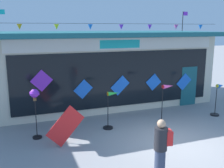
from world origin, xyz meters
The scene contains 8 objects.
ground_plane centered at (0.00, 0.00, 0.00)m, with size 80.00×80.00×0.00m, color gray.
kite_shop_building centered at (-0.63, 6.34, 1.89)m, with size 11.02×6.15×4.88m.
wind_spinner_far_left centered at (-4.51, 2.18, 1.41)m, with size 0.34×0.34×1.84m.
wind_spinner_left centered at (-1.65, 2.17, 0.86)m, with size 0.70×0.40×1.51m.
wind_spinner_center_left centered at (0.77, 2.04, 1.20)m, with size 0.67×0.29×1.64m.
wind_spinner_center_right centered at (3.46, 1.97, 0.84)m, with size 0.61×0.39×1.47m.
person_near_camera centered at (-1.68, -1.69, 0.89)m, with size 0.47×0.34×1.68m.
display_kite_on_ground centered at (-3.62, 1.25, 0.69)m, with size 0.69×0.03×1.26m, color red.
Camera 1 is at (-5.00, -7.05, 3.93)m, focal length 41.65 mm.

